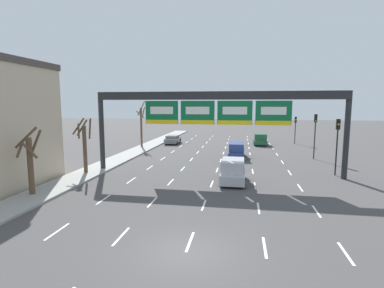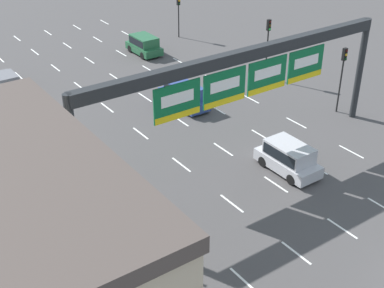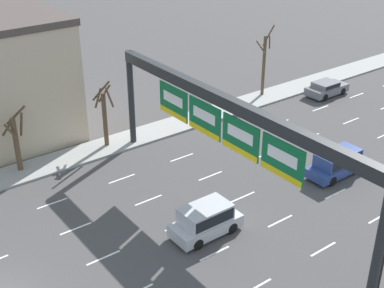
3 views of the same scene
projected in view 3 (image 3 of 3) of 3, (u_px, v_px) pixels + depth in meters
name	position (u px, v px, depth m)	size (l,w,h in m)	color
lane_dashes	(212.00, 210.00, 32.63)	(13.32, 67.00, 0.01)	white
sign_gantry	(226.00, 117.00, 30.38)	(21.86, 0.70, 7.27)	#232628
suv_blue	(337.00, 162.00, 36.09)	(1.80, 4.61, 1.74)	navy
car_grey	(326.00, 88.00, 49.16)	(1.92, 4.11, 1.33)	slate
suv_silver	(206.00, 219.00, 30.08)	(1.92, 4.13, 1.84)	#B7B7BC
tree_bare_closest	(16.00, 139.00, 35.87)	(1.73, 1.83, 4.51)	brown
tree_bare_second	(264.00, 62.00, 47.85)	(1.35, 1.37, 6.47)	brown
tree_bare_furthest	(105.00, 113.00, 39.06)	(1.70, 1.57, 4.83)	brown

